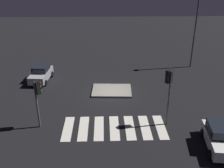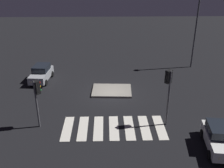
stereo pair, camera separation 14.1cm
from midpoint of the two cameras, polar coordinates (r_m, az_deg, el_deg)
The scene contains 8 objects.
ground_plane at distance 24.63m, azimuth -0.16°, elevation -2.12°, with size 80.00×80.00×0.00m, color black.
traffic_island at distance 25.01m, azimuth -0.22°, elevation -1.44°, with size 3.83×2.95×0.18m.
car_silver at distance 28.08m, azimuth -15.38°, elevation 2.23°, with size 2.04×3.86×1.63m.
car_white at distance 18.77m, azimuth 22.21°, elevation -10.72°, with size 2.11×3.85×1.61m.
traffic_light_east at distance 19.05m, azimuth 12.05°, elevation -0.02°, with size 0.54×0.53×4.37m.
traffic_light_south at distance 19.29m, azimuth -16.15°, elevation -1.86°, with size 0.54×0.54×3.68m.
street_lamp at distance 31.06m, azimuth 17.85°, elevation 13.38°, with size 0.56×0.56×8.36m.
crosswalk_near at distance 19.72m, azimuth 0.32°, elevation -9.53°, with size 7.60×3.20×0.02m.
Camera 1 is at (-0.69, -21.98, 11.08)m, focal length 41.89 mm.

